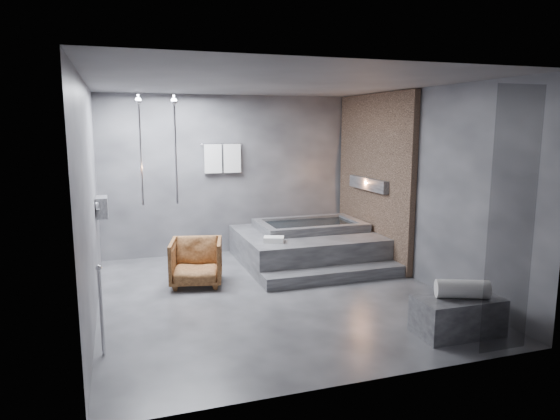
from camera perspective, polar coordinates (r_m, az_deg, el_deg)
name	(u,v)px	position (r m, az deg, el deg)	size (l,w,h in m)	color
room	(294,165)	(6.89, 1.62, 5.13)	(5.00, 5.04, 2.82)	#2E2E31
tub_deck	(306,246)	(8.47, 2.96, -4.19)	(2.20, 2.00, 0.50)	#333436
tub_step	(335,275)	(7.47, 6.25, -7.42)	(2.20, 0.36, 0.18)	#333436
concrete_bench	(458,316)	(5.94, 19.63, -11.30)	(0.93, 0.51, 0.42)	#2F2F31
driftwood_chair	(196,262)	(7.30, -9.54, -5.88)	(0.72, 0.74, 0.67)	#452511
rolled_towel	(462,289)	(5.83, 20.12, -8.48)	(0.20, 0.20, 0.56)	silver
deck_towel	(274,239)	(7.69, -0.71, -3.38)	(0.31, 0.23, 0.08)	silver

